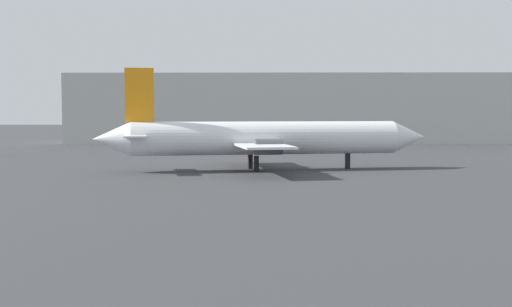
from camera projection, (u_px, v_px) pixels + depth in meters
name	position (u px, v px, depth m)	size (l,w,h in m)	color
airplane_on_taxiway	(264.00, 138.00, 67.55)	(36.31, 21.28, 10.75)	white
terminal_building	(292.00, 109.00, 132.53)	(90.37, 20.66, 13.86)	#B7B7B2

